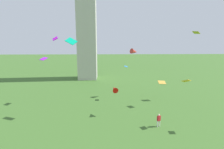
% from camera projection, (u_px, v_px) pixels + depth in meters
% --- Properties ---
extents(person_0, '(0.55, 0.49, 1.85)m').
position_uv_depth(person_0, '(159.00, 120.00, 25.84)').
color(person_0, silver).
rests_on(person_0, ground_plane).
extents(kite_flying_1, '(1.34, 1.53, 0.47)m').
position_uv_depth(kite_flying_1, '(44.00, 59.00, 33.60)').
color(kite_flying_1, '#9A1BE3').
extents(kite_flying_2, '(1.18, 1.53, 1.05)m').
position_uv_depth(kite_flying_2, '(114.00, 89.00, 29.16)').
color(kite_flying_2, red).
extents(kite_flying_3, '(1.98, 1.80, 1.37)m').
position_uv_depth(kite_flying_3, '(134.00, 52.00, 37.65)').
color(kite_flying_3, red).
extents(kite_flying_4, '(0.76, 0.86, 0.51)m').
position_uv_depth(kite_flying_4, '(55.00, 39.00, 20.51)').
color(kite_flying_4, '#B00ED0').
extents(kite_flying_5, '(1.49, 1.07, 0.62)m').
position_uv_depth(kite_flying_5, '(162.00, 82.00, 36.11)').
color(kite_flying_5, gold).
extents(kite_flying_6, '(1.17, 1.13, 0.65)m').
position_uv_depth(kite_flying_6, '(186.00, 81.00, 24.86)').
color(kite_flying_6, gold).
extents(kite_flying_7, '(1.20, 1.36, 0.48)m').
position_uv_depth(kite_flying_7, '(196.00, 33.00, 31.71)').
color(kite_flying_7, gold).
extents(kite_flying_8, '(1.88, 1.46, 1.14)m').
position_uv_depth(kite_flying_8, '(71.00, 41.00, 27.19)').
color(kite_flying_8, '#08BC8B').
extents(kite_flying_9, '(0.69, 0.96, 0.22)m').
position_uv_depth(kite_flying_9, '(126.00, 66.00, 35.96)').
color(kite_flying_9, '#3189CE').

